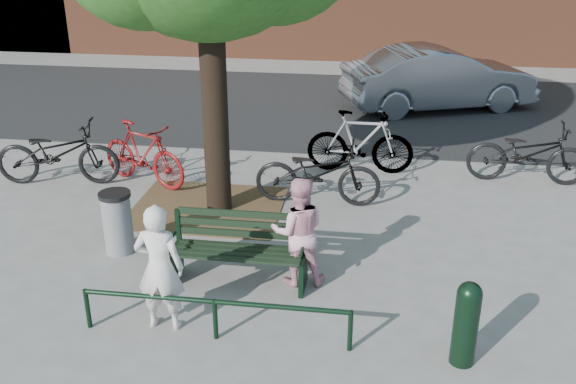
% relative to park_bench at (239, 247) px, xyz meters
% --- Properties ---
extents(ground, '(90.00, 90.00, 0.00)m').
position_rel_park_bench_xyz_m(ground, '(0.00, -0.08, -0.48)').
color(ground, gray).
rests_on(ground, ground).
extents(dirt_pit, '(2.40, 2.00, 0.02)m').
position_rel_park_bench_xyz_m(dirt_pit, '(-1.00, 2.12, -0.47)').
color(dirt_pit, brown).
rests_on(dirt_pit, ground).
extents(road, '(40.00, 7.00, 0.01)m').
position_rel_park_bench_xyz_m(road, '(0.00, 8.42, -0.47)').
color(road, black).
rests_on(road, ground).
extents(park_bench, '(1.74, 0.54, 0.97)m').
position_rel_park_bench_xyz_m(park_bench, '(0.00, 0.00, 0.00)').
color(park_bench, black).
rests_on(park_bench, ground).
extents(guard_railing, '(3.06, 0.06, 0.51)m').
position_rel_park_bench_xyz_m(guard_railing, '(0.00, -1.28, -0.08)').
color(guard_railing, black).
rests_on(guard_railing, ground).
extents(person_left, '(0.56, 0.37, 1.54)m').
position_rel_park_bench_xyz_m(person_left, '(-0.65, -1.13, 0.29)').
color(person_left, silver).
rests_on(person_left, ground).
extents(person_right, '(0.80, 0.67, 1.45)m').
position_rel_park_bench_xyz_m(person_right, '(0.76, 0.07, 0.25)').
color(person_right, pink).
rests_on(person_right, ground).
extents(bollard, '(0.26, 0.26, 0.98)m').
position_rel_park_bench_xyz_m(bollard, '(2.69, -1.31, 0.04)').
color(bollard, black).
rests_on(bollard, ground).
extents(litter_bin, '(0.44, 0.44, 0.90)m').
position_rel_park_bench_xyz_m(litter_bin, '(-1.85, 0.52, -0.02)').
color(litter_bin, gray).
rests_on(litter_bin, ground).
extents(bicycle_a, '(2.24, 1.06, 1.13)m').
position_rel_park_bench_xyz_m(bicycle_a, '(-3.85, 2.78, 0.09)').
color(bicycle_a, black).
rests_on(bicycle_a, ground).
extents(bicycle_b, '(1.92, 1.25, 1.12)m').
position_rel_park_bench_xyz_m(bicycle_b, '(-2.36, 2.98, 0.08)').
color(bicycle_b, '#630E0F').
rests_on(bicycle_b, ground).
extents(bicycle_c, '(2.05, 0.72, 1.08)m').
position_rel_park_bench_xyz_m(bicycle_c, '(0.75, 2.58, 0.06)').
color(bicycle_c, black).
rests_on(bicycle_c, ground).
extents(bicycle_d, '(1.95, 0.56, 1.17)m').
position_rel_park_bench_xyz_m(bicycle_d, '(1.38, 4.10, 0.11)').
color(bicycle_d, gray).
rests_on(bicycle_d, ground).
extents(bicycle_e, '(2.10, 0.81, 1.09)m').
position_rel_park_bench_xyz_m(bicycle_e, '(4.32, 4.03, 0.07)').
color(bicycle_e, black).
rests_on(bicycle_e, ground).
extents(parked_car, '(4.88, 3.16, 1.52)m').
position_rel_park_bench_xyz_m(parked_car, '(3.08, 8.66, 0.28)').
color(parked_car, gray).
rests_on(parked_car, ground).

